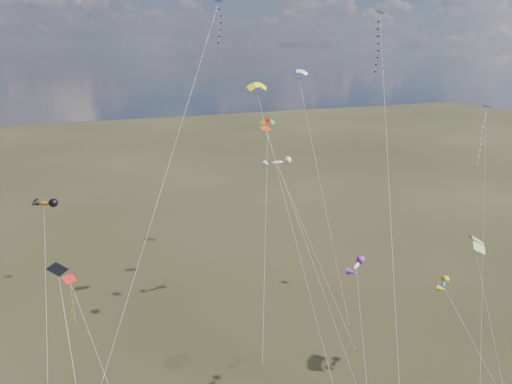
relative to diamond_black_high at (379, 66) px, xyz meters
name	(u,v)px	position (x,y,z in m)	size (l,w,h in m)	color
diamond_black_high	(379,66)	(0.00, 0.00, 0.00)	(12.74, 25.56, 36.67)	black
diamond_navy_tall	(209,53)	(-14.82, 9.85, 1.17)	(21.32, 25.52, 38.11)	#0E0C4F
diamond_black_mid	(72,358)	(-30.70, -14.23, -15.92)	(1.91, 12.64, 20.29)	black
diamond_red_low	(75,307)	(-30.74, -2.75, -19.12)	(4.50, 8.50, 14.97)	red
diamond_navy_right	(482,145)	(16.20, 0.71, -9.43)	(10.54, 14.08, 26.56)	#07124D
diamond_orange_center	(290,197)	(-9.37, 0.39, -12.90)	(5.53, 13.82, 25.23)	#EB480C
parafoil_yellow	(258,87)	(-9.56, 8.94, -2.45)	(3.27, 16.86, 29.68)	#F7FF0E
parafoil_blue_white	(299,72)	(2.54, 22.81, -1.83)	(4.10, 22.49, 30.29)	blue
parafoil_striped	(478,241)	(4.50, -11.01, -15.31)	(3.56, 10.89, 16.81)	#FCC105
parafoil_tricolor	(268,123)	(-5.93, 14.62, -7.54)	(8.22, 16.78, 24.53)	gold
novelty_orange_black	(44,204)	(-33.22, 11.92, -14.34)	(2.78, 13.87, 17.65)	#CD610B
novelty_white_purple	(357,267)	(-7.70, -9.67, -16.30)	(3.70, 9.44, 15.53)	silver
novelty_redwhite_stripe	(278,163)	(-6.73, 9.55, -11.67)	(6.37, 13.18, 20.28)	red
novelty_blue_yellow	(444,285)	(2.73, -9.46, -20.28)	(3.64, 9.98, 11.55)	blue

